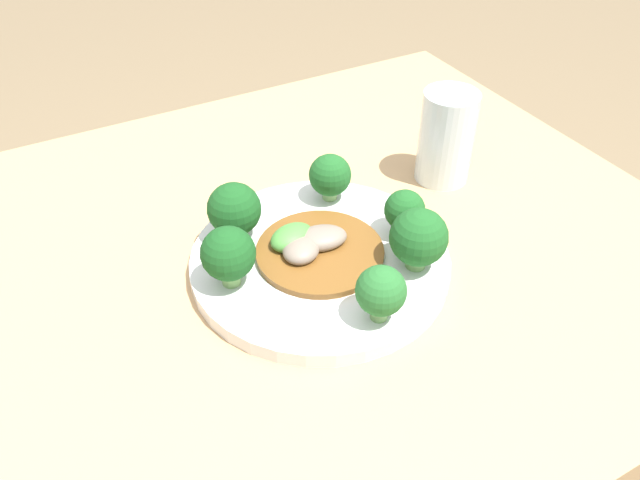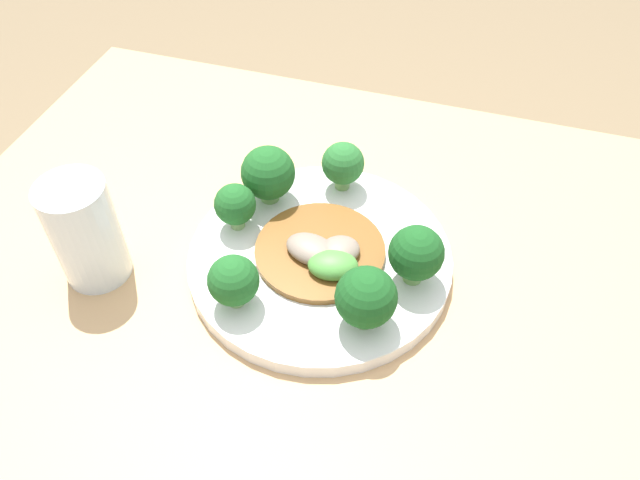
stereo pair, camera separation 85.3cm
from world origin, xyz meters
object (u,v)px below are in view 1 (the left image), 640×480
broccoli_southeast (419,238)px  broccoli_east (405,211)px  broccoli_south (381,292)px  broccoli_northwest (234,210)px  broccoli_northeast (330,176)px  stirfry_center (313,247)px  plate (320,261)px  broccoli_west (228,254)px  drinking_glass (446,137)px

broccoli_southeast → broccoli_east: size_ratio=1.26×
broccoli_south → broccoli_northwest: (-0.07, 0.18, 0.00)m
broccoli_northeast → stirfry_center: broccoli_northeast is taller
broccoli_south → plate: bearing=93.2°
broccoli_south → broccoli_west: (-0.10, 0.11, 0.00)m
broccoli_southeast → broccoli_west: broccoli_southeast is taller
broccoli_southeast → broccoli_northeast: size_ratio=1.19×
broccoli_northeast → drinking_glass: drinking_glass is taller
plate → broccoli_east: (0.10, -0.01, 0.04)m
plate → drinking_glass: bearing=19.4°
broccoli_west → drinking_glass: 0.32m
broccoli_east → broccoli_west: bearing=175.1°
broccoli_south → broccoli_northeast: size_ratio=1.03×
broccoli_south → stirfry_center: size_ratio=0.43×
broccoli_south → broccoli_northwest: 0.19m
plate → broccoli_west: 0.11m
broccoli_northwest → plate: bearing=-47.0°
broccoli_south → broccoli_west: 0.15m
broccoli_east → stirfry_center: (-0.10, 0.02, -0.02)m
broccoli_southeast → stirfry_center: 0.11m
plate → broccoli_south: 0.11m
broccoli_east → drinking_glass: bearing=36.1°
broccoli_northwest → stirfry_center: 0.09m
broccoli_south → broccoli_west: broccoli_west is taller
broccoli_east → broccoli_southeast: bearing=-110.0°
broccoli_northeast → broccoli_southeast: bearing=-82.3°
stirfry_center → drinking_glass: drinking_glass is taller
plate → broccoli_west: broccoli_west is taller
broccoli_northeast → broccoli_south: bearing=-105.6°
broccoli_southeast → drinking_glass: size_ratio=0.58×
broccoli_southeast → plate: bearing=141.6°
broccoli_south → broccoli_southeast: bearing=30.9°
broccoli_east → broccoli_west: size_ratio=0.82×
drinking_glass → stirfry_center: bearing=-162.4°
broccoli_west → broccoli_northwest: size_ratio=0.99×
broccoli_southeast → stirfry_center: bearing=140.8°
broccoli_northeast → stirfry_center: size_ratio=0.42×
broccoli_northeast → drinking_glass: size_ratio=0.49×
broccoli_east → broccoli_west: 0.20m
broccoli_south → drinking_glass: (0.21, 0.18, 0.01)m
plate → stirfry_center: bearing=131.2°
broccoli_east → broccoli_west: broccoli_west is taller
broccoli_west → drinking_glass: drinking_glass is taller
broccoli_southeast → broccoli_northeast: bearing=97.7°
broccoli_east → broccoli_south: size_ratio=0.92×
plate → broccoli_southeast: broccoli_southeast is taller
broccoli_east → drinking_glass: size_ratio=0.46×
broccoli_southeast → stirfry_center: (-0.08, 0.07, -0.03)m
broccoli_east → stirfry_center: broccoli_east is taller
broccoli_southeast → broccoli_northwest: broccoli_southeast is taller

